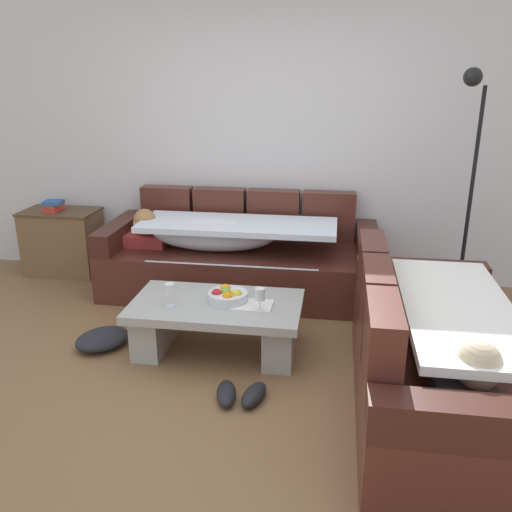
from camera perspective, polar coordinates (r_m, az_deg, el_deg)
The scene contains 14 objects.
ground_plane at distance 3.51m, azimuth -3.31°, elevation -14.14°, with size 14.00×14.00×0.00m, color brown.
back_wall at distance 5.09m, azimuth 1.49°, elevation 12.59°, with size 9.00×0.10×2.70m, color silver.
couch_along_wall at distance 4.85m, azimuth -2.16°, elevation -0.14°, with size 2.41×0.92×0.88m.
couch_near_window at distance 3.35m, azimuth 18.45°, elevation -10.32°, with size 0.92×1.94×0.88m.
coffee_table at distance 3.86m, azimuth -4.19°, elevation -6.84°, with size 1.20×0.68×0.38m.
fruit_bowl at distance 3.79m, azimuth -3.05°, elevation -4.26°, with size 0.28×0.28×0.10m.
wine_glass_near_left at distance 3.74m, azimuth -9.16°, elevation -3.65°, with size 0.07×0.07×0.17m.
wine_glass_near_right at distance 3.61m, azimuth 0.42°, elevation -4.19°, with size 0.07×0.07×0.17m.
open_magazine at distance 3.74m, azimuth -0.39°, elevation -5.22°, with size 0.28×0.21×0.01m, color white.
side_cabinet at distance 5.65m, azimuth -19.79°, elevation 1.43°, with size 0.72×0.44×0.64m.
book_stack_on_cabinet at distance 5.58m, azimuth -20.71°, elevation 5.03°, with size 0.18×0.21×0.10m.
floor_lamp at distance 4.62m, azimuth 21.52°, elevation 7.70°, with size 0.33×0.31×1.95m.
pair_of_shoes at distance 3.40m, azimuth -1.70°, elevation -14.43°, with size 0.35×0.30×0.09m.
crumpled_garment at distance 4.14m, azimuth -15.99°, elevation -8.45°, with size 0.40×0.32×0.12m, color #232328.
Camera 1 is at (0.64, -2.87, 1.92)m, focal length 37.68 mm.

